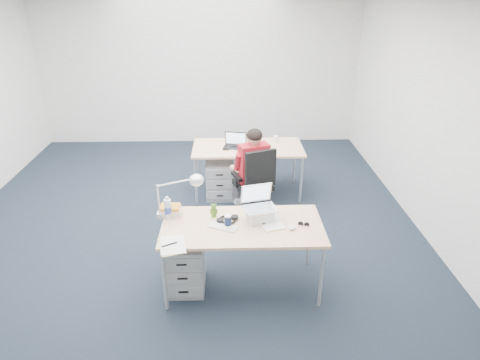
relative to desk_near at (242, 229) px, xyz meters
name	(u,v)px	position (x,y,z in m)	size (l,w,h in m)	color
floor	(187,234)	(-0.67, 1.01, -0.68)	(7.00, 7.00, 0.00)	black
room	(179,102)	(-0.67, 1.01, 1.03)	(6.02, 7.02, 2.80)	silver
desk_near	(242,229)	(0.00, 0.00, 0.00)	(1.60, 0.80, 0.73)	tan
desk_far	(248,150)	(0.15, 2.20, 0.00)	(1.60, 0.80, 0.73)	tan
office_chair	(254,197)	(0.21, 1.45, -0.40)	(0.83, 0.83, 1.02)	black
seated_person	(250,170)	(0.16, 1.62, -0.07)	(0.52, 0.74, 1.23)	#AC1822
drawer_pedestal_near	(185,263)	(-0.59, 0.01, -0.41)	(0.40, 0.50, 0.55)	#A2A5A7
drawer_pedestal_far	(220,178)	(-0.26, 2.10, -0.41)	(0.40, 0.50, 0.55)	#A2A5A7
silver_laptop	(260,205)	(0.18, 0.10, 0.22)	(0.32, 0.25, 0.34)	silver
wireless_keyboard	(223,227)	(-0.19, -0.04, 0.05)	(0.29, 0.12, 0.01)	white
computer_mouse	(292,227)	(0.48, -0.09, 0.06)	(0.06, 0.10, 0.03)	white
headphones	(227,219)	(-0.15, 0.09, 0.07)	(0.23, 0.18, 0.04)	black
can_koozie	(228,221)	(-0.14, -0.01, 0.11)	(0.07, 0.07, 0.12)	#152242
water_bottle	(168,207)	(-0.75, 0.17, 0.16)	(0.07, 0.07, 0.24)	silver
bear_figurine	(214,210)	(-0.29, 0.18, 0.12)	(0.08, 0.06, 0.15)	#346A1C
book_stack	(171,210)	(-0.73, 0.23, 0.10)	(0.22, 0.16, 0.10)	silver
cordless_phone	(169,207)	(-0.75, 0.25, 0.12)	(0.04, 0.03, 0.16)	black
papers_left	(172,245)	(-0.66, -0.35, 0.05)	(0.22, 0.31, 0.01)	#D7C07C
papers_right	(270,223)	(0.28, 0.02, 0.05)	(0.21, 0.31, 0.01)	#D7C07C
sunglasses	(304,224)	(0.61, -0.02, 0.06)	(0.11, 0.05, 0.03)	black
desk_lamp	(173,196)	(-0.69, 0.17, 0.30)	(0.44, 0.16, 0.50)	silver
dark_laptop	(234,141)	(-0.04, 2.15, 0.16)	(0.32, 0.31, 0.23)	black
far_cup	(275,139)	(0.57, 2.37, 0.10)	(0.07, 0.07, 0.10)	white
far_papers	(237,147)	(-0.01, 2.18, 0.05)	(0.23, 0.32, 0.01)	white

